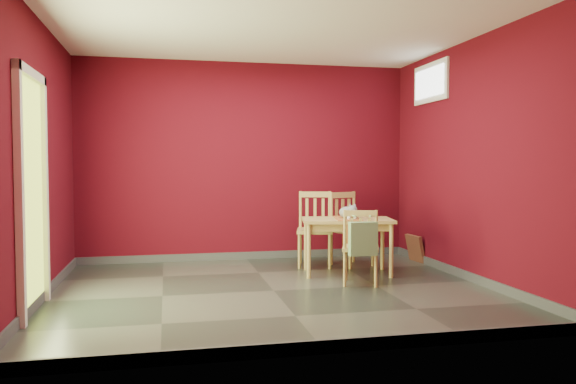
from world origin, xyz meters
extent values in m
plane|color=#2D342D|center=(0.00, 0.00, 0.00)|extent=(4.50, 4.50, 0.00)
plane|color=#4C0713|center=(0.00, 2.00, 1.35)|extent=(4.50, 0.00, 4.50)
plane|color=#4C0713|center=(0.00, -2.00, 1.35)|extent=(4.50, 0.00, 4.50)
plane|color=#4C0713|center=(-2.25, 0.00, 1.35)|extent=(0.00, 4.00, 4.00)
plane|color=#4C0713|center=(2.25, 0.00, 1.35)|extent=(0.00, 4.00, 4.00)
plane|color=white|center=(0.00, 0.00, 2.70)|extent=(4.50, 4.50, 0.00)
cube|color=#3F4244|center=(0.00, 1.99, 0.05)|extent=(4.50, 0.02, 0.10)
cube|color=#3F4244|center=(0.00, -1.99, 0.05)|extent=(4.50, 0.02, 0.10)
cube|color=#3F4244|center=(-2.24, 0.00, 0.05)|extent=(0.03, 4.00, 0.10)
cube|color=#3F4244|center=(2.24, 0.00, 0.05)|extent=(0.03, 4.00, 0.10)
cube|color=#B7D838|center=(-2.24, -0.40, 1.02)|extent=(0.02, 0.85, 2.05)
cube|color=white|center=(-2.21, -0.86, 1.06)|extent=(0.06, 0.08, 2.13)
cube|color=white|center=(-2.21, 0.06, 1.06)|extent=(0.06, 0.08, 2.13)
cube|color=white|center=(-2.21, -0.40, 2.09)|extent=(0.06, 1.01, 0.08)
cube|color=white|center=(2.23, 1.00, 2.35)|extent=(0.03, 0.90, 0.50)
cube|color=white|center=(2.21, 1.00, 2.35)|extent=(0.02, 0.76, 0.36)
cube|color=silver|center=(1.60, 1.99, 0.30)|extent=(0.08, 0.02, 0.12)
cube|color=tan|center=(1.03, 0.70, 0.64)|extent=(1.15, 0.80, 0.04)
cube|color=tan|center=(1.03, 0.70, 0.58)|extent=(1.03, 0.68, 0.09)
cylinder|color=tan|center=(0.51, 0.54, 0.31)|extent=(0.05, 0.05, 0.63)
cylinder|color=tan|center=(0.60, 1.04, 0.31)|extent=(0.05, 0.05, 0.63)
cylinder|color=tan|center=(1.45, 0.36, 0.31)|extent=(0.05, 0.05, 0.63)
cylinder|color=tan|center=(1.54, 0.87, 0.31)|extent=(0.05, 0.05, 0.63)
cube|color=#A55B2A|center=(1.03, 0.70, 0.67)|extent=(0.39, 0.63, 0.01)
cube|color=#A55B2A|center=(1.03, 0.40, 0.51)|extent=(0.28, 0.06, 0.30)
cube|color=tan|center=(0.78, 1.28, 0.46)|extent=(0.55, 0.55, 0.04)
cylinder|color=tan|center=(0.55, 1.14, 0.22)|extent=(0.04, 0.04, 0.44)
cylinder|color=tan|center=(0.65, 1.51, 0.22)|extent=(0.04, 0.04, 0.44)
cylinder|color=tan|center=(0.91, 1.04, 0.22)|extent=(0.04, 0.04, 0.44)
cylinder|color=tan|center=(1.02, 1.41, 0.22)|extent=(0.04, 0.04, 0.44)
cylinder|color=tan|center=(0.65, 1.51, 0.72)|extent=(0.04, 0.04, 0.48)
cylinder|color=tan|center=(1.02, 1.41, 0.72)|extent=(0.04, 0.04, 0.48)
cube|color=tan|center=(0.83, 1.46, 0.91)|extent=(0.40, 0.14, 0.07)
cube|color=tan|center=(0.73, 1.49, 0.68)|extent=(0.04, 0.03, 0.37)
cube|color=tan|center=(0.83, 1.46, 0.68)|extent=(0.04, 0.03, 0.37)
cube|color=tan|center=(0.94, 1.43, 0.68)|extent=(0.04, 0.03, 0.37)
cube|color=tan|center=(1.27, 1.23, 0.45)|extent=(0.57, 0.57, 0.04)
cylinder|color=tan|center=(1.16, 0.99, 0.22)|extent=(0.04, 0.04, 0.43)
cylinder|color=tan|center=(1.02, 1.34, 0.22)|extent=(0.04, 0.04, 0.43)
cylinder|color=tan|center=(1.51, 1.13, 0.22)|extent=(0.04, 0.04, 0.43)
cylinder|color=tan|center=(1.37, 1.48, 0.22)|extent=(0.04, 0.04, 0.43)
cylinder|color=tan|center=(1.02, 1.34, 0.71)|extent=(0.04, 0.04, 0.47)
cylinder|color=tan|center=(1.37, 1.48, 0.71)|extent=(0.04, 0.04, 0.47)
cube|color=tan|center=(1.20, 1.41, 0.91)|extent=(0.39, 0.18, 0.07)
cube|color=tan|center=(1.10, 1.37, 0.67)|extent=(0.04, 0.03, 0.37)
cube|color=tan|center=(1.20, 1.41, 0.67)|extent=(0.04, 0.03, 0.37)
cube|color=tan|center=(1.30, 1.45, 0.67)|extent=(0.04, 0.03, 0.37)
cube|color=tan|center=(0.99, 0.13, 0.39)|extent=(0.49, 0.49, 0.04)
cylinder|color=tan|center=(1.20, 0.22, 0.19)|extent=(0.03, 0.03, 0.38)
cylinder|color=tan|center=(1.09, -0.09, 0.19)|extent=(0.03, 0.03, 0.38)
cylinder|color=tan|center=(0.89, 0.34, 0.19)|extent=(0.03, 0.03, 0.38)
cylinder|color=tan|center=(0.78, 0.03, 0.19)|extent=(0.03, 0.03, 0.38)
cylinder|color=tan|center=(1.09, -0.09, 0.62)|extent=(0.03, 0.03, 0.41)
cylinder|color=tan|center=(0.78, 0.03, 0.62)|extent=(0.03, 0.03, 0.41)
cube|color=tan|center=(0.93, -0.03, 0.79)|extent=(0.34, 0.15, 0.06)
cube|color=tan|center=(1.02, -0.06, 0.58)|extent=(0.04, 0.03, 0.32)
cube|color=tan|center=(0.93, -0.03, 0.58)|extent=(0.04, 0.03, 0.32)
cube|color=tan|center=(0.85, 0.00, 0.58)|extent=(0.04, 0.03, 0.32)
cube|color=#6E9963|center=(0.93, -0.11, 0.53)|extent=(0.30, 0.09, 0.35)
cylinder|color=#6E9963|center=(0.85, -0.05, 0.76)|extent=(0.01, 0.15, 0.01)
cylinder|color=#6E9963|center=(1.02, -0.05, 0.76)|extent=(0.01, 0.15, 0.01)
cube|color=brown|center=(2.19, 1.31, 0.18)|extent=(0.15, 0.37, 0.36)
cube|color=black|center=(2.19, 1.31, 0.18)|extent=(0.10, 0.26, 0.25)
camera|label=1|loc=(-1.07, -5.65, 1.30)|focal=35.00mm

